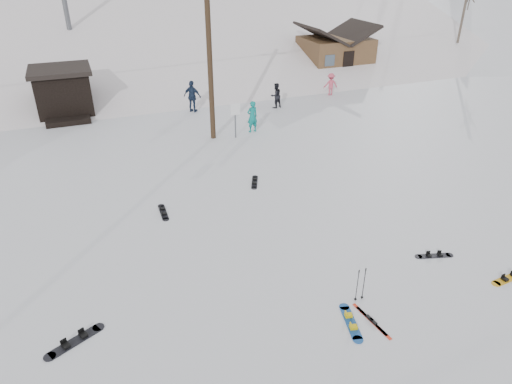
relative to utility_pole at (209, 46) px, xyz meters
name	(u,v)px	position (x,y,z in m)	size (l,w,h in m)	color
ground	(296,332)	(-2.00, -14.00, -4.68)	(200.00, 200.00, 0.00)	silver
ski_slope	(117,119)	(-2.00, 41.00, -16.68)	(60.00, 75.00, 45.00)	white
ridge_right	(372,93)	(36.00, 36.00, -15.68)	(34.00, 85.00, 36.00)	silver
treeline_right	(406,26)	(34.00, 28.00, -4.68)	(20.00, 60.00, 10.00)	black
treeline_crest	(87,3)	(-2.00, 72.00, -4.68)	(50.00, 6.00, 10.00)	black
utility_pole	(209,46)	(0.00, 0.00, 0.00)	(2.00, 0.26, 9.00)	#3A2819
trail_sign	(235,114)	(1.10, -0.42, -3.41)	(0.50, 0.09, 1.85)	#595B60
lift_hut	(64,92)	(-7.00, 6.94, -3.32)	(3.40, 4.10, 2.75)	black
cabin	(335,54)	(13.00, 10.00, -3.20)	(5.39, 4.40, 3.77)	brown
hero_snowboard	(351,322)	(-0.50, -14.23, -4.65)	(0.58, 1.44, 0.10)	#174D9A
hero_skis	(372,321)	(0.05, -14.38, -4.66)	(0.25, 1.49, 0.08)	red
ski_poles	(361,284)	(0.19, -13.52, -4.13)	(0.30, 0.08, 1.08)	black
board_scatter_a	(75,341)	(-7.37, -12.23, -4.65)	(1.49, 0.88, 0.11)	black
board_scatter_b	(163,212)	(-4.00, -6.69, -4.66)	(0.28, 1.31, 0.09)	black
board_scatter_d	(434,256)	(3.61, -12.65, -4.66)	(1.23, 0.54, 0.09)	black
board_scatter_e	(509,278)	(4.94, -14.40, -4.66)	(1.40, 0.36, 0.10)	#F8AE1B
board_scatter_f	(255,182)	(0.12, -5.62, -4.66)	(0.67, 1.22, 0.09)	black
skier_teal	(252,117)	(2.23, 0.09, -3.83)	(0.62, 0.41, 1.70)	#0C7B76
skier_dark	(276,96)	(5.10, 3.48, -3.91)	(0.75, 0.58, 1.53)	black
skier_pink	(331,84)	(9.65, 4.67, -3.95)	(0.95, 0.54, 1.46)	#CD4860
skier_navy	(192,97)	(0.12, 4.58, -3.73)	(1.11, 0.46, 1.89)	#19263F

